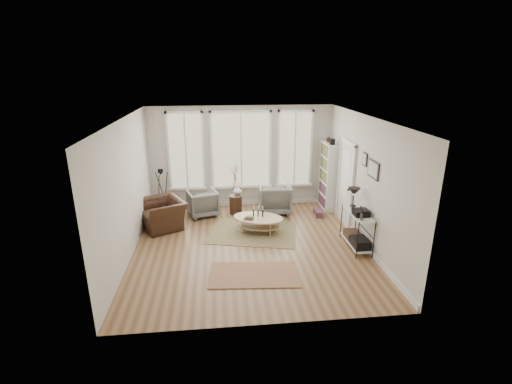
{
  "coord_description": "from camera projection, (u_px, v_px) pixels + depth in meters",
  "views": [
    {
      "loc": [
        -0.68,
        -7.62,
        3.89
      ],
      "look_at": [
        0.2,
        0.6,
        1.1
      ],
      "focal_mm": 26.0,
      "sensor_mm": 36.0,
      "label": 1
    }
  ],
  "objects": [
    {
      "name": "rug_main",
      "position": [
        253.0,
        232.0,
        9.2
      ],
      "size": [
        2.44,
        2.04,
        0.01
      ],
      "primitive_type": "cube",
      "rotation": [
        0.0,
        0.0,
        -0.23
      ],
      "color": "brown",
      "rests_on": "ground"
    },
    {
      "name": "book_stack_far",
      "position": [
        319.0,
        214.0,
        10.13
      ],
      "size": [
        0.24,
        0.28,
        0.16
      ],
      "primitive_type": "cube",
      "rotation": [
        0.0,
        0.0,
        -0.2
      ],
      "color": "maroon",
      "rests_on": "ground"
    },
    {
      "name": "accent_chair",
      "position": [
        163.0,
        214.0,
        9.4
      ],
      "size": [
        1.43,
        1.37,
        0.72
      ],
      "primitive_type": "imported",
      "rotation": [
        0.0,
        0.0,
        -1.09
      ],
      "color": "#372014",
      "rests_on": "ground"
    },
    {
      "name": "bookcase",
      "position": [
        328.0,
        176.0,
        10.53
      ],
      "size": [
        0.31,
        0.85,
        2.06
      ],
      "color": "white",
      "rests_on": "ground"
    },
    {
      "name": "side_table",
      "position": [
        235.0,
        189.0,
        10.16
      ],
      "size": [
        0.35,
        0.35,
        1.48
      ],
      "color": "#372014",
      "rests_on": "ground"
    },
    {
      "name": "book_stack_near",
      "position": [
        318.0,
        211.0,
        10.32
      ],
      "size": [
        0.21,
        0.26,
        0.16
      ],
      "primitive_type": "cube",
      "rotation": [
        0.0,
        0.0,
        0.06
      ],
      "color": "maroon",
      "rests_on": "ground"
    },
    {
      "name": "tripod_camera",
      "position": [
        162.0,
        195.0,
        10.06
      ],
      "size": [
        0.47,
        0.47,
        1.32
      ],
      "color": "black",
      "rests_on": "ground"
    },
    {
      "name": "door",
      "position": [
        346.0,
        181.0,
        9.47
      ],
      "size": [
        0.09,
        1.06,
        2.22
      ],
      "color": "silver",
      "rests_on": "ground"
    },
    {
      "name": "bay_window",
      "position": [
        241.0,
        152.0,
        10.54
      ],
      "size": [
        4.14,
        0.12,
        2.24
      ],
      "color": "tan",
      "rests_on": "ground"
    },
    {
      "name": "armchair_right",
      "position": [
        275.0,
        198.0,
        10.37
      ],
      "size": [
        0.93,
        0.96,
        0.82
      ],
      "primitive_type": "imported",
      "rotation": [
        0.0,
        0.0,
        3.08
      ],
      "color": "slate",
      "rests_on": "ground"
    },
    {
      "name": "low_shelf",
      "position": [
        357.0,
        226.0,
        8.29
      ],
      "size": [
        0.38,
        1.08,
        1.3
      ],
      "color": "white",
      "rests_on": "ground"
    },
    {
      "name": "armchair_left",
      "position": [
        203.0,
        203.0,
        10.17
      ],
      "size": [
        0.96,
        0.97,
        0.71
      ],
      "primitive_type": "imported",
      "rotation": [
        0.0,
        0.0,
        3.44
      ],
      "color": "slate",
      "rests_on": "ground"
    },
    {
      "name": "rug_runner",
      "position": [
        254.0,
        274.0,
        7.3
      ],
      "size": [
        1.82,
        1.11,
        0.01
      ],
      "primitive_type": "cube",
      "rotation": [
        0.0,
        0.0,
        -0.08
      ],
      "color": "brown",
      "rests_on": "ground"
    },
    {
      "name": "room",
      "position": [
        251.0,
        186.0,
        8.06
      ],
      "size": [
        5.5,
        5.54,
        2.9
      ],
      "color": "#916B48",
      "rests_on": "ground"
    },
    {
      "name": "coffee_table",
      "position": [
        258.0,
        220.0,
        9.13
      ],
      "size": [
        1.42,
        1.15,
        0.57
      ],
      "color": "tan",
      "rests_on": "ground"
    },
    {
      "name": "vase",
      "position": [
        238.0,
        190.0,
        10.29
      ],
      "size": [
        0.27,
        0.27,
        0.23
      ],
      "primitive_type": "imported",
      "rotation": [
        0.0,
        0.0,
        -0.28
      ],
      "color": "silver",
      "rests_on": "side_table"
    },
    {
      "name": "wall_art",
      "position": [
        371.0,
        167.0,
        7.9
      ],
      "size": [
        0.04,
        0.88,
        0.44
      ],
      "color": "black",
      "rests_on": "ground"
    }
  ]
}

